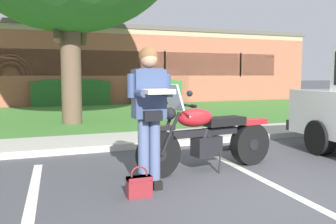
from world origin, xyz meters
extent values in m
plane|color=#424247|center=(0.00, 0.00, 0.00)|extent=(140.00, 140.00, 0.00)
cube|color=#ADA89E|center=(0.00, 3.08, 0.06)|extent=(60.00, 0.20, 0.12)
cube|color=#ADA89E|center=(0.00, 3.93, 0.04)|extent=(60.00, 1.50, 0.08)
cube|color=#3D752D|center=(0.00, 8.88, 0.03)|extent=(60.00, 8.41, 0.06)
cube|color=silver|center=(-2.75, 0.20, 0.00)|extent=(0.57, 4.39, 0.01)
cube|color=silver|center=(0.13, 0.20, 0.00)|extent=(0.57, 4.39, 0.01)
cylinder|color=black|center=(-1.08, 1.00, 0.32)|extent=(0.65, 0.19, 0.64)
cylinder|color=black|center=(-1.08, 1.00, 0.32)|extent=(0.19, 0.14, 0.18)
cylinder|color=black|center=(0.51, 1.22, 0.32)|extent=(0.66, 0.26, 0.64)
cylinder|color=black|center=(0.51, 1.22, 0.32)|extent=(0.20, 0.22, 0.18)
cube|color=black|center=(-1.08, 1.00, 0.67)|extent=(0.45, 0.20, 0.06)
cube|color=maroon|center=(0.56, 1.23, 0.66)|extent=(0.46, 0.26, 0.08)
cylinder|color=black|center=(-0.93, 0.94, 0.60)|extent=(0.31, 0.09, 0.58)
cylinder|color=black|center=(-0.95, 1.10, 0.60)|extent=(0.31, 0.09, 0.58)
sphere|color=black|center=(-0.91, 1.03, 0.86)|extent=(0.17, 0.17, 0.17)
cylinder|color=black|center=(-0.77, 1.05, 0.98)|extent=(0.13, 0.72, 0.03)
cylinder|color=black|center=(-0.72, 0.69, 0.98)|extent=(0.06, 0.11, 0.04)
cylinder|color=black|center=(-0.82, 1.40, 0.98)|extent=(0.06, 0.11, 0.04)
sphere|color=black|center=(-0.75, 0.75, 1.14)|extent=(0.08, 0.08, 0.08)
sphere|color=black|center=(-0.83, 1.34, 1.14)|extent=(0.08, 0.08, 0.08)
cube|color=#B2BCC6|center=(-0.85, 1.04, 1.08)|extent=(0.19, 0.38, 0.35)
cube|color=black|center=(-0.33, 1.11, 0.56)|extent=(1.10, 0.25, 0.10)
ellipsoid|color=maroon|center=(-0.50, 1.08, 0.78)|extent=(0.60, 0.39, 0.26)
cube|color=black|center=(-0.01, 1.15, 0.70)|extent=(0.67, 0.36, 0.12)
cube|color=black|center=(-0.30, 1.11, 0.36)|extent=(0.43, 0.29, 0.28)
cylinder|color=black|center=(-0.34, 1.11, 0.52)|extent=(0.19, 0.14, 0.21)
cylinder|color=black|center=(-0.27, 1.11, 0.52)|extent=(0.19, 0.14, 0.21)
cylinder|color=black|center=(0.04, 1.30, 0.26)|extent=(0.61, 0.16, 0.08)
cylinder|color=black|center=(0.24, 1.33, 0.26)|extent=(0.61, 0.16, 0.08)
cylinder|color=black|center=(-0.16, 0.97, 0.15)|extent=(0.11, 0.13, 0.30)
cube|color=black|center=(-1.28, 0.59, 0.05)|extent=(0.11, 0.24, 0.10)
cube|color=black|center=(-1.42, 0.59, 0.05)|extent=(0.11, 0.24, 0.10)
cylinder|color=#47567A|center=(-1.28, 0.61, 0.43)|extent=(0.14, 0.14, 0.86)
cylinder|color=#47567A|center=(-1.42, 0.61, 0.43)|extent=(0.14, 0.14, 0.86)
cube|color=navy|center=(-1.35, 0.61, 1.15)|extent=(0.38, 0.22, 0.58)
cube|color=navy|center=(-1.35, 0.61, 1.42)|extent=(0.30, 0.20, 0.06)
sphere|color=#A87A5B|center=(-1.35, 0.61, 1.56)|extent=(0.21, 0.21, 0.21)
sphere|color=brown|center=(-1.35, 0.63, 1.59)|extent=(0.23, 0.23, 0.23)
cube|color=black|center=(-1.35, 0.48, 0.90)|extent=(0.22, 0.10, 0.12)
cylinder|color=navy|center=(-1.19, 0.45, 1.17)|extent=(0.09, 0.34, 0.09)
cylinder|color=navy|center=(-1.51, 0.46, 1.17)|extent=(0.09, 0.34, 0.09)
cylinder|color=navy|center=(-1.13, 0.59, 1.25)|extent=(0.10, 0.10, 0.28)
cylinder|color=navy|center=(-1.57, 0.60, 1.25)|extent=(0.10, 0.10, 0.28)
cube|color=beige|center=(-1.35, 0.31, 1.19)|extent=(0.32, 0.32, 0.05)
cube|color=maroon|center=(-1.57, 0.32, 0.12)|extent=(0.28, 0.12, 0.24)
cube|color=maroon|center=(-1.57, 0.32, 0.22)|extent=(0.28, 0.13, 0.04)
torus|color=maroon|center=(-1.57, 0.32, 0.26)|extent=(0.20, 0.02, 0.20)
cube|color=black|center=(3.05, 2.17, 0.40)|extent=(1.90, 0.35, 0.20)
cylinder|color=black|center=(2.04, 1.36, 0.30)|extent=(0.32, 0.63, 0.60)
cylinder|color=brown|center=(-1.35, 6.89, 1.40)|extent=(0.54, 0.54, 2.80)
cylinder|color=brown|center=(-0.95, 6.89, 2.77)|extent=(0.19, 0.96, 1.17)
cylinder|color=brown|center=(-1.73, 6.89, 2.74)|extent=(0.19, 0.89, 1.11)
cube|color=#286028|center=(-0.49, 13.33, 0.55)|extent=(3.31, 0.90, 1.10)
ellipsoid|color=#286028|center=(-0.49, 13.33, 1.10)|extent=(3.14, 0.84, 0.28)
cube|color=#286028|center=(3.37, 13.33, 0.55)|extent=(2.51, 0.90, 1.10)
ellipsoid|color=#286028|center=(3.37, 13.33, 1.10)|extent=(2.38, 0.84, 0.28)
cube|color=#93513D|center=(-0.30, 18.68, 1.72)|extent=(24.41, 11.14, 3.43)
cube|color=#998466|center=(-0.30, 13.16, 3.31)|extent=(24.41, 0.10, 0.24)
cube|color=#4C4742|center=(-0.30, 18.68, 3.53)|extent=(24.66, 11.25, 0.20)
cube|color=#1E282D|center=(-0.30, 13.15, 1.89)|extent=(20.75, 0.06, 1.10)
cube|color=#93513D|center=(-0.30, 13.14, 1.89)|extent=(0.08, 0.04, 1.20)
cube|color=#93513D|center=(3.85, 13.14, 1.89)|extent=(0.08, 0.04, 1.20)
cube|color=#93513D|center=(8.00, 13.14, 1.89)|extent=(0.08, 0.04, 1.20)
cube|color=#473323|center=(4.58, 13.16, 1.05)|extent=(1.00, 0.08, 2.10)
camera|label=1|loc=(-2.86, -3.71, 1.38)|focal=41.12mm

